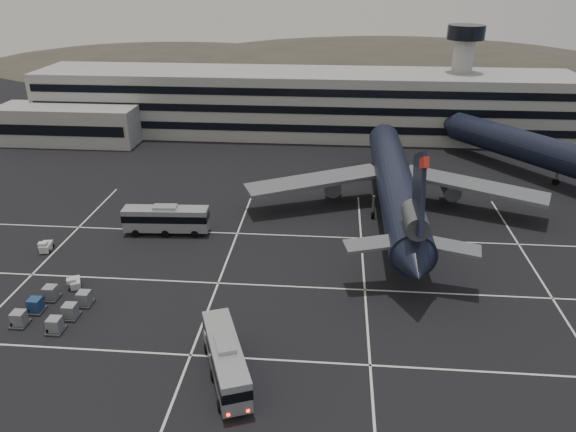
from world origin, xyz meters
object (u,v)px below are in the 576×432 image
Objects in this scene: trijet_main at (395,184)px; bus_near at (226,358)px; uld_cluster at (53,308)px; bus_far at (166,218)px; tug_a at (46,247)px.

trijet_main is 43.96m from bus_near.
bus_near is at bearing -115.74° from trijet_main.
bus_near reaches higher than uld_cluster.
bus_far is 16.56m from tug_a.
uld_cluster reaches higher than tug_a.
bus_far is at bearing -164.43° from trijet_main.
tug_a is 16.69m from uld_cluster.
trijet_main is 4.63× the size of bus_far.
bus_far is 1.48× the size of uld_cluster.
trijet_main is 4.75× the size of bus_near.
uld_cluster is at bearing -142.64° from trijet_main.
bus_near is at bearing -22.01° from uld_cluster.
bus_near is 4.77× the size of tug_a.
bus_far is 4.90× the size of tug_a.
uld_cluster is (-40.30, -30.93, -4.43)m from trijet_main.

